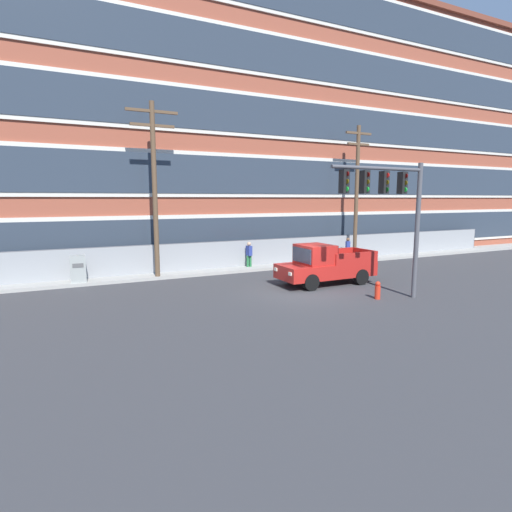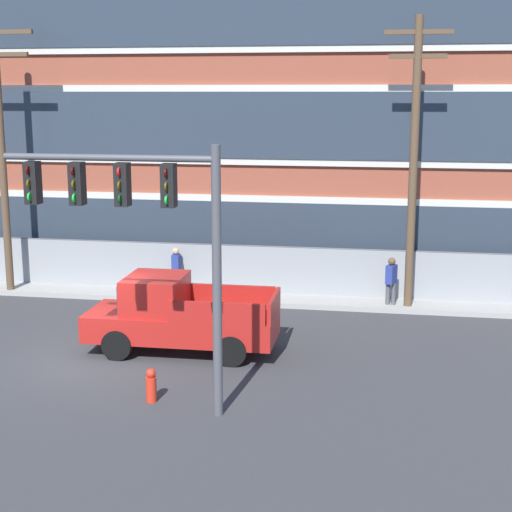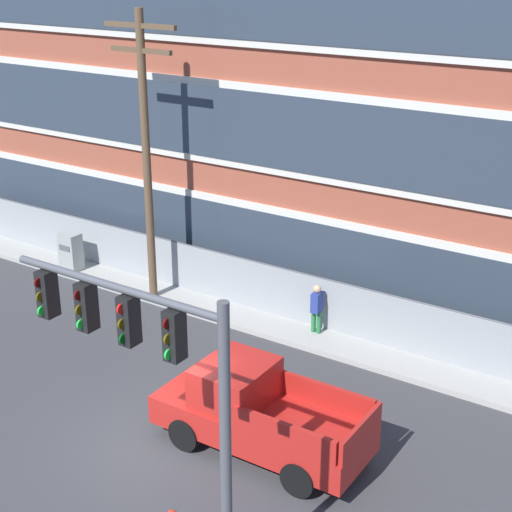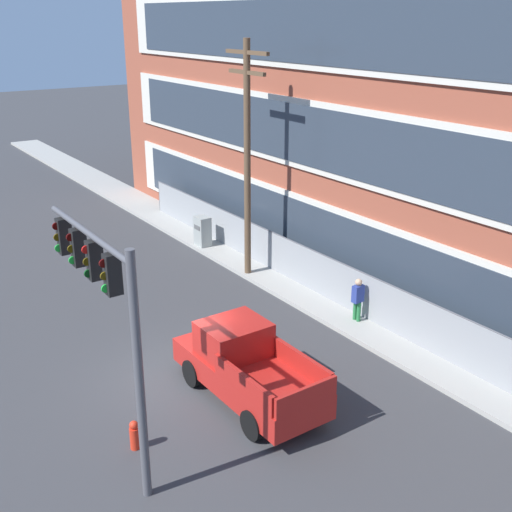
# 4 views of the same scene
# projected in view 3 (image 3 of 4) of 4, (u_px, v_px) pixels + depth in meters

# --- Properties ---
(ground_plane) EXTENTS (160.00, 160.00, 0.00)m
(ground_plane) POSITION_uv_depth(u_px,v_px,m) (160.00, 443.00, 18.41)
(ground_plane) COLOR #38383A
(sidewalk_building_side) EXTENTS (80.00, 2.16, 0.16)m
(sidewalk_building_side) POSITION_uv_depth(u_px,v_px,m) (305.00, 329.00, 23.69)
(sidewalk_building_side) COLOR #9E9B93
(sidewalk_building_side) RESTS_ON ground
(chain_link_fence) EXTENTS (37.06, 0.06, 1.78)m
(chain_link_fence) POSITION_uv_depth(u_px,v_px,m) (409.00, 328.00, 21.94)
(chain_link_fence) COLOR gray
(chain_link_fence) RESTS_ON ground
(traffic_signal_mast) EXTENTS (4.67, 0.43, 5.80)m
(traffic_signal_mast) POSITION_uv_depth(u_px,v_px,m) (149.00, 360.00, 13.35)
(traffic_signal_mast) COLOR #4C4C51
(traffic_signal_mast) RESTS_ON ground
(pickup_truck_red) EXTENTS (5.11, 2.08, 2.06)m
(pickup_truck_red) POSITION_uv_depth(u_px,v_px,m) (257.00, 413.00, 17.85)
(pickup_truck_red) COLOR #AD1E19
(pickup_truck_red) RESTS_ON ground
(utility_pole_near_corner) EXTENTS (2.65, 0.26, 9.23)m
(utility_pole_near_corner) POSITION_uv_depth(u_px,v_px,m) (146.00, 148.00, 23.92)
(utility_pole_near_corner) COLOR brown
(utility_pole_near_corner) RESTS_ON ground
(electrical_cabinet) EXTENTS (0.72, 0.57, 1.51)m
(electrical_cabinet) POSITION_uv_depth(u_px,v_px,m) (71.00, 254.00, 27.64)
(electrical_cabinet) COLOR #939993
(electrical_cabinet) RESTS_ON ground
(pedestrian_by_fence) EXTENTS (0.32, 0.42, 1.69)m
(pedestrian_by_fence) POSITION_uv_depth(u_px,v_px,m) (317.00, 307.00, 23.02)
(pedestrian_by_fence) COLOR #236B38
(pedestrian_by_fence) RESTS_ON ground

